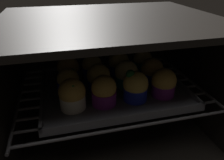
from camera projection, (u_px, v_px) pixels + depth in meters
The scene contains 15 objects.
oven_cavity at pixel (108, 73), 70.02cm from camera, with size 59.00×47.00×37.00cm.
oven_rack at pixel (111, 89), 67.94cm from camera, with size 54.80×42.00×0.80cm.
baking_tray at pixel (112, 88), 66.29cm from camera, with size 41.43×33.02×2.20cm.
muffin_row0_col0 at pixel (72, 95), 54.35cm from camera, with size 6.82×6.82×8.14cm.
muffin_row0_col1 at pixel (104, 91), 56.10cm from camera, with size 6.48×6.48×8.06cm.
muffin_row0_col2 at pixel (135, 87), 57.94cm from camera, with size 6.79×6.79×8.82cm.
muffin_row0_col3 at pixel (164, 83), 60.10cm from camera, with size 6.86×6.86×7.96cm.
muffin_row1_col0 at pixel (69, 82), 61.56cm from camera, with size 6.48×6.48×7.33cm.
muffin_row1_col1 at pixel (99, 78), 63.37cm from camera, with size 6.92×6.92×7.70cm.
muffin_row1_col2 at pixel (126, 74), 65.33cm from camera, with size 6.97×6.97×7.86cm.
muffin_row1_col3 at pixel (152, 71), 67.54cm from camera, with size 6.81×6.81×7.67cm.
muffin_row2_col0 at pixel (68, 69), 68.59cm from camera, with size 6.89×6.89×8.12cm.
muffin_row2_col1 at pixel (92, 67), 70.51cm from camera, with size 6.48×6.48×7.48cm.
muffin_row2_col2 at pixel (119, 63), 72.34cm from camera, with size 6.87×6.87×8.55cm.
muffin_row2_col3 at pixel (142, 61), 74.43cm from camera, with size 6.48×6.48×7.83cm.
Camera 1 is at (-14.35, -35.27, 47.32)cm, focal length 34.94 mm.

